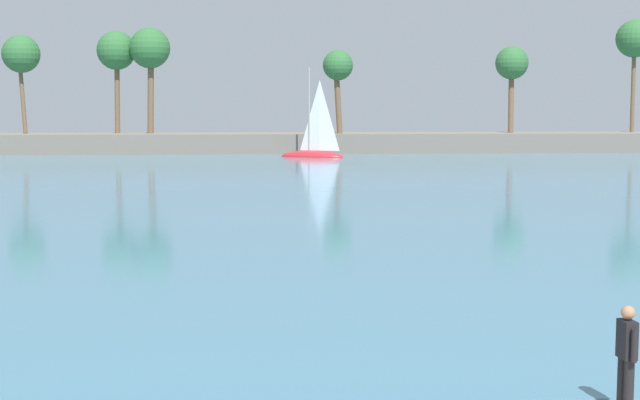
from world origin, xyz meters
TOP-DOWN VIEW (x-y plane):
  - sea at (0.00, 63.90)m, footprint 220.00×110.77m
  - palm_headland at (-1.17, 79.47)m, footprint 92.99×6.19m
  - person_at_waterline at (3.54, 7.95)m, footprint 0.23×0.55m
  - sailboat_mid_bay at (2.16, 72.08)m, footprint 5.69×3.63m

SIDE VIEW (x-z plane):
  - sea at x=0.00m, z-range 0.00..0.06m
  - sailboat_mid_bay at x=2.16m, z-range -3.19..4.75m
  - person_at_waterline at x=3.54m, z-range 0.06..1.73m
  - palm_headland at x=-1.17m, z-range -3.49..8.72m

